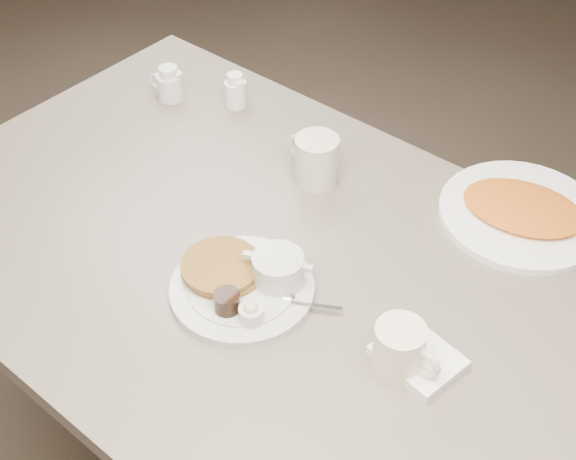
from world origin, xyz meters
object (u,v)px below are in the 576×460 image
Objects in this scene: diner_table at (281,326)px; creamer_right at (235,91)px; main_plate at (246,280)px; hash_plate at (522,212)px; coffee_mug_near at (400,349)px; creamer_left at (169,84)px; coffee_mug_far at (315,159)px.

diner_table is 0.56m from creamer_right.
main_plate is 0.57m from creamer_right.
hash_plate is at bearing 55.31° from diner_table.
coffee_mug_near reaches higher than diner_table.
coffee_mug_near is 1.32× the size of creamer_left.
coffee_mug_far is (-0.10, 0.31, 0.03)m from main_plate.
coffee_mug_near is 0.79m from creamer_right.
creamer_left is 0.15m from creamer_right.
creamer_right is at bearing 162.84° from coffee_mug_far.
hash_plate is at bearing 23.39° from coffee_mug_far.
hash_plate is (0.27, 0.39, 0.18)m from diner_table.
coffee_mug_far is 0.41m from hash_plate.
coffee_mug_near is 0.48m from coffee_mug_far.
coffee_mug_near is 0.30× the size of hash_plate.
main_plate is 0.33m from coffee_mug_far.
main_plate is 4.14× the size of creamer_right.
coffee_mug_near is 0.88m from creamer_left.
diner_table is at bearing -124.69° from hash_plate.
diner_table is 3.96× the size of hash_plate.
main_plate is 0.88× the size of hash_plate.
coffee_mug_far reaches higher than creamer_left.
coffee_mug_near reaches higher than creamer_left.
main_plate is at bearing -174.36° from coffee_mug_near.
diner_table is 17.27× the size of creamer_left.
creamer_left is 1.09× the size of creamer_right.
main_plate is at bearing -72.82° from coffee_mug_far.
main_plate is at bearing -94.75° from diner_table.
creamer_right is at bearing 134.47° from main_plate.
coffee_mug_near is at bearing 5.64° from main_plate.
creamer_right is 0.21× the size of hash_plate.
main_plate reaches higher than diner_table.
coffee_mug_near is 1.44× the size of creamer_right.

